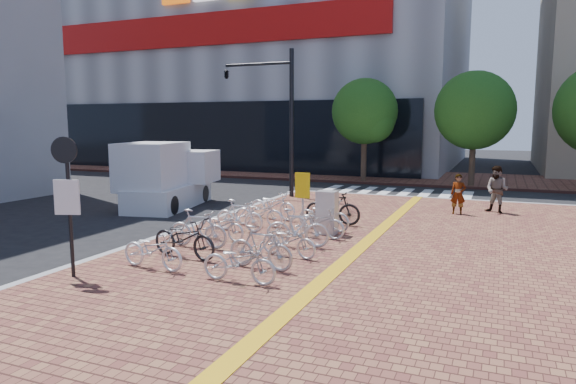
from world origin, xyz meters
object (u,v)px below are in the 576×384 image
at_px(bike_9, 289,241).
at_px(notice_sign, 67,190).
at_px(bike_8, 260,248).
at_px(pedestrian_b, 497,189).
at_px(yellow_sign, 302,191).
at_px(bike_10, 298,228).
at_px(pedestrian_a, 458,194).
at_px(bike_7, 239,262).
at_px(bike_5, 259,213).
at_px(bike_13, 333,208).
at_px(bike_12, 324,215).
at_px(bike_0, 153,250).
at_px(bike_6, 273,205).
at_px(bike_1, 184,238).
at_px(bike_3, 221,225).
at_px(box_truck, 167,177).
at_px(bike_2, 198,229).
at_px(bike_11, 316,222).
at_px(traffic_light_pole, 261,96).
at_px(utility_box, 327,212).
at_px(bike_4, 239,216).

height_order(bike_9, notice_sign, notice_sign).
distance_m(bike_8, pedestrian_b, 11.43).
bearing_deg(bike_8, yellow_sign, 13.59).
bearing_deg(bike_10, pedestrian_a, -37.14).
relative_size(bike_8, pedestrian_a, 1.13).
height_order(bike_7, pedestrian_a, pedestrian_a).
bearing_deg(bike_7, bike_9, -4.54).
distance_m(bike_5, bike_7, 6.06).
xyz_separation_m(bike_7, bike_13, (-0.09, 6.82, 0.12)).
relative_size(bike_10, bike_12, 0.96).
distance_m(bike_0, bike_6, 6.80).
bearing_deg(pedestrian_a, bike_1, -123.29).
height_order(bike_1, bike_10, bike_10).
xyz_separation_m(bike_3, bike_9, (2.55, -0.99, -0.01)).
bearing_deg(bike_8, box_truck, 52.31).
bearing_deg(bike_2, bike_6, -4.68).
xyz_separation_m(bike_1, bike_11, (2.32, 3.44, -0.05)).
relative_size(bike_0, traffic_light_pole, 0.26).
bearing_deg(bike_5, bike_3, 175.54).
bearing_deg(bike_8, bike_12, 5.92).
relative_size(bike_2, notice_sign, 0.57).
xyz_separation_m(bike_0, bike_12, (2.28, 5.70, 0.03)).
xyz_separation_m(bike_3, box_truck, (-5.43, 5.01, 0.71)).
bearing_deg(yellow_sign, bike_7, -83.14).
bearing_deg(bike_7, bike_5, 20.97).
bearing_deg(bike_10, bike_2, 104.32).
distance_m(bike_13, box_truck, 7.92).
bearing_deg(utility_box, bike_5, 173.77).
distance_m(bike_10, notice_sign, 5.94).
bearing_deg(bike_12, traffic_light_pole, 50.75).
bearing_deg(bike_11, pedestrian_a, -28.47).
xyz_separation_m(bike_4, bike_11, (2.54, 0.09, -0.04)).
height_order(bike_0, bike_4, bike_4).
bearing_deg(bike_10, bike_9, 179.07).
height_order(bike_6, pedestrian_b, pedestrian_b).
height_order(bike_8, box_truck, box_truck).
bearing_deg(bike_7, bike_4, 27.11).
bearing_deg(bike_1, bike_11, -26.10).
relative_size(bike_7, traffic_light_pole, 0.26).
height_order(bike_6, pedestrian_a, pedestrian_a).
distance_m(bike_9, bike_12, 3.47).
distance_m(bike_6, notice_sign, 8.24).
distance_m(bike_3, bike_12, 3.40).
relative_size(bike_5, bike_6, 0.89).
bearing_deg(box_truck, yellow_sign, -21.98).
bearing_deg(utility_box, bike_2, -131.45).
relative_size(bike_4, yellow_sign, 0.91).
distance_m(bike_3, bike_7, 4.14).
bearing_deg(bike_12, bike_9, -164.59).
xyz_separation_m(bike_0, bike_7, (2.35, -0.14, -0.00)).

